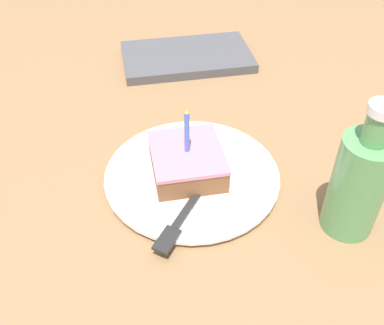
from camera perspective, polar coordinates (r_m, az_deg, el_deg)
name	(u,v)px	position (r m, az deg, el deg)	size (l,w,h in m)	color
ground_plane	(191,200)	(0.73, -0.14, -4.83)	(2.40, 2.40, 0.04)	olive
plate	(192,176)	(0.73, 0.00, -1.69)	(0.28, 0.28, 0.02)	white
cake_slice	(188,161)	(0.72, -0.45, 0.23)	(0.11, 0.12, 0.12)	brown
fork	(184,214)	(0.66, -0.98, -6.56)	(0.12, 0.15, 0.00)	#262626
bottle	(359,182)	(0.65, 20.45, -2.36)	(0.08, 0.08, 0.21)	#599959
marble_board	(187,57)	(1.05, -0.64, 13.27)	(0.29, 0.17, 0.02)	#4C4C51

